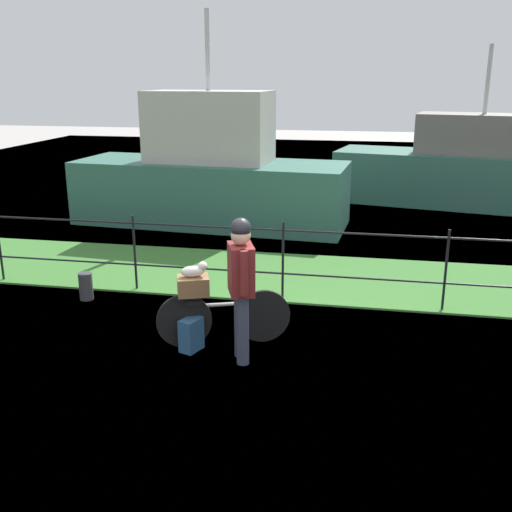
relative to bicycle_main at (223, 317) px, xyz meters
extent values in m
plane|color=#9E9993|center=(0.50, -0.57, -0.35)|extent=(60.00, 60.00, 0.00)
cube|color=#38702D|center=(0.50, 2.67, -0.34)|extent=(27.00, 2.40, 0.03)
plane|color=slate|center=(0.50, 8.99, -0.35)|extent=(30.00, 30.00, 0.00)
cylinder|color=black|center=(-1.75, 1.60, 0.23)|extent=(0.04, 0.04, 1.17)
cylinder|color=black|center=(0.50, 1.60, 0.23)|extent=(0.04, 0.04, 1.17)
cylinder|color=black|center=(2.75, 1.60, 0.23)|extent=(0.04, 0.04, 1.17)
cylinder|color=black|center=(0.50, 1.60, 0.06)|extent=(18.00, 0.03, 0.03)
cylinder|color=black|center=(0.50, 1.60, 0.70)|extent=(18.00, 0.03, 0.03)
cylinder|color=black|center=(0.47, 0.17, -0.02)|extent=(0.64, 0.27, 0.67)
cylinder|color=black|center=(-0.44, -0.16, -0.02)|extent=(0.64, 0.27, 0.67)
cylinder|color=#BCB7B2|center=(0.02, 0.01, 0.16)|extent=(0.72, 0.30, 0.04)
cube|color=black|center=(-0.32, -0.12, 0.21)|extent=(0.22, 0.15, 0.06)
cube|color=slate|center=(-0.32, -0.12, 0.31)|extent=(0.39, 0.27, 0.02)
cube|color=brown|center=(-0.32, -0.12, 0.43)|extent=(0.44, 0.40, 0.22)
ellipsoid|color=silver|center=(-0.32, -0.12, 0.60)|extent=(0.31, 0.23, 0.13)
sphere|color=silver|center=(-0.21, -0.08, 0.66)|extent=(0.11, 0.11, 0.11)
cylinder|color=#383D51|center=(0.28, -0.27, 0.06)|extent=(0.14, 0.14, 0.82)
cylinder|color=#383D51|center=(0.34, -0.46, 0.06)|extent=(0.14, 0.14, 0.82)
cube|color=maroon|center=(0.31, -0.37, 0.75)|extent=(0.38, 0.46, 0.56)
cylinder|color=maroon|center=(0.24, -0.16, 0.78)|extent=(0.10, 0.10, 0.50)
cylinder|color=maroon|center=(0.39, -0.57, 0.78)|extent=(0.10, 0.10, 0.50)
sphere|color=tan|center=(0.31, -0.37, 1.14)|extent=(0.22, 0.22, 0.22)
sphere|color=black|center=(0.31, -0.37, 1.21)|extent=(0.23, 0.23, 0.23)
cube|color=#28517A|center=(-0.33, -0.24, -0.15)|extent=(0.27, 0.33, 0.40)
cylinder|color=#38383D|center=(-2.33, 1.10, -0.15)|extent=(0.20, 0.20, 0.40)
cube|color=#336656|center=(4.29, 9.00, 0.29)|extent=(7.18, 3.18, 1.29)
cube|color=slate|center=(4.29, 9.00, 1.42)|extent=(3.25, 1.87, 0.96)
cylinder|color=#B2B2B2|center=(4.29, 9.00, 2.70)|extent=(0.10, 0.10, 1.60)
cube|color=#336656|center=(-1.75, 6.01, 0.33)|extent=(6.02, 2.37, 1.36)
cube|color=#B7B2A8|center=(-1.75, 6.01, 1.75)|extent=(2.69, 1.54, 1.48)
cylinder|color=#B2B2B2|center=(-1.75, 6.01, 3.29)|extent=(0.10, 0.10, 1.60)
camera|label=1|loc=(1.65, -6.48, 2.81)|focal=41.82mm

